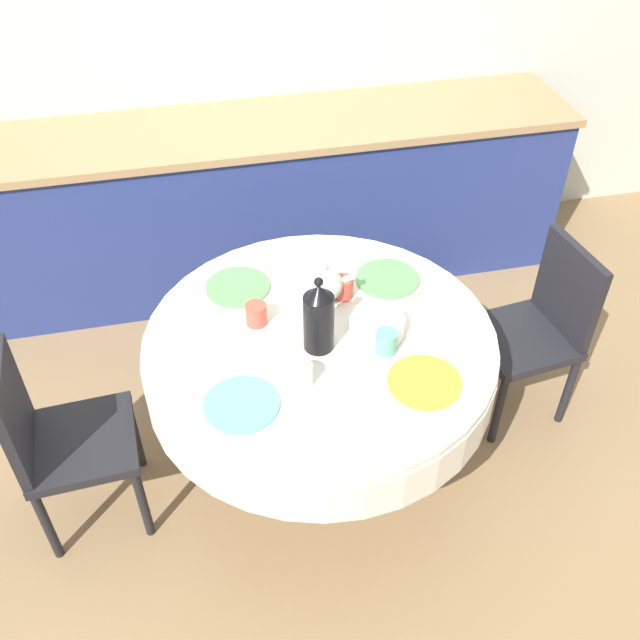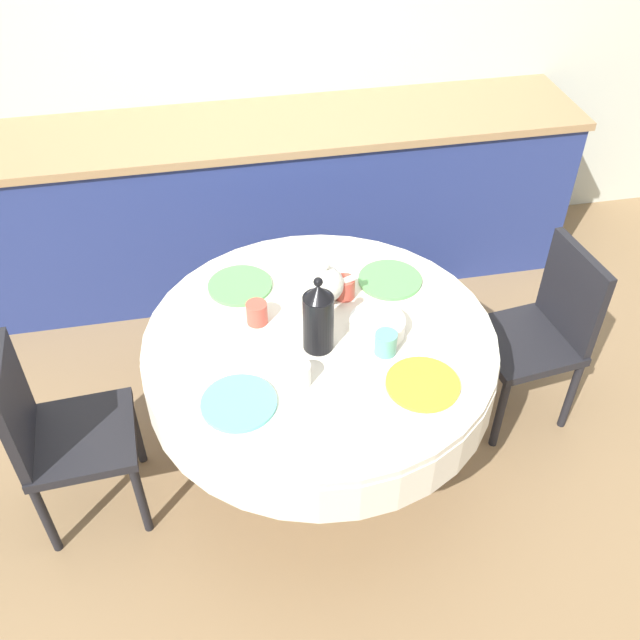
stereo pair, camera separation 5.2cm
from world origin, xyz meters
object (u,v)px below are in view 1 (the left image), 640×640
teapot (324,284)px  coffee_carafe (319,318)px  chair_left (538,324)px  chair_right (57,436)px

teapot → coffee_carafe: bearing=-107.4°
chair_left → chair_right: bearing=88.1°
chair_left → coffee_carafe: size_ratio=2.68×
chair_right → coffee_carafe: 1.06m
chair_left → chair_right: same height
coffee_carafe → teapot: size_ratio=1.58×
chair_right → coffee_carafe: size_ratio=2.68×
chair_left → coffee_carafe: (-1.02, -0.18, 0.39)m
chair_right → coffee_carafe: bearing=87.1°
chair_right → coffee_carafe: coffee_carafe is taller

